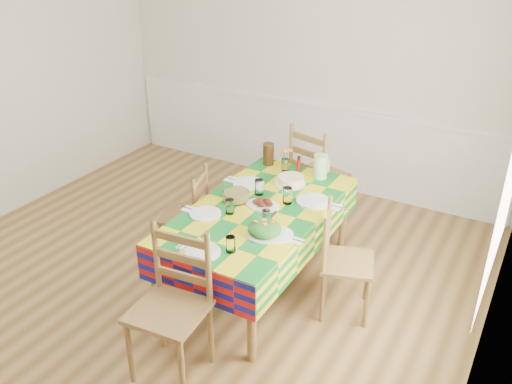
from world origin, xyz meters
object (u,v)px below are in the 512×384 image
at_px(meat_platter, 263,203).
at_px(chair_left, 188,215).
at_px(green_pitcher, 320,167).
at_px(chair_far, 316,176).
at_px(chair_near, 172,307).
at_px(chair_right, 342,262).
at_px(dining_table, 259,216).
at_px(tea_pitcher, 268,154).

relative_size(meat_platter, chair_left, 0.32).
height_order(green_pitcher, chair_far, chair_far).
distance_m(chair_near, chair_right, 1.30).
distance_m(chair_left, chair_right, 1.41).
bearing_deg(chair_far, dining_table, 104.47).
height_order(tea_pitcher, chair_left, tea_pitcher).
relative_size(dining_table, meat_platter, 6.40).
bearing_deg(chair_left, green_pitcher, 111.87).
xyz_separation_m(meat_platter, chair_left, (-0.71, -0.03, -0.29)).
distance_m(tea_pitcher, chair_far, 0.55).
distance_m(chair_far, chair_left, 1.30).
height_order(dining_table, meat_platter, meat_platter).
height_order(meat_platter, chair_left, chair_left).
distance_m(meat_platter, chair_right, 0.75).
height_order(green_pitcher, chair_near, chair_near).
xyz_separation_m(chair_near, chair_right, (0.71, 1.09, -0.06)).
bearing_deg(chair_near, chair_far, 84.82).
bearing_deg(dining_table, chair_right, -1.03).
xyz_separation_m(meat_platter, chair_far, (-0.02, 1.07, -0.21)).
bearing_deg(dining_table, tea_pitcher, 113.94).
relative_size(dining_table, tea_pitcher, 8.93).
xyz_separation_m(green_pitcher, chair_near, (-0.19, -1.84, -0.29)).
xyz_separation_m(chair_near, chair_left, (-0.70, 1.12, -0.08)).
height_order(dining_table, chair_right, chair_right).
relative_size(dining_table, chair_far, 1.74).
relative_size(tea_pitcher, chair_far, 0.19).
bearing_deg(chair_right, meat_platter, 67.76).
relative_size(green_pitcher, chair_near, 0.20).
height_order(meat_platter, chair_far, chair_far).
distance_m(dining_table, chair_left, 0.73).
relative_size(chair_near, chair_far, 0.99).
bearing_deg(tea_pitcher, dining_table, -66.06).
bearing_deg(dining_table, green_pitcher, 76.03).
bearing_deg(chair_right, chair_far, 14.50).
relative_size(meat_platter, green_pitcher, 1.34).
height_order(green_pitcher, tea_pitcher, green_pitcher).
xyz_separation_m(dining_table, tea_pitcher, (-0.34, 0.76, 0.17)).
distance_m(tea_pitcher, chair_near, 1.92).
bearing_deg(green_pitcher, dining_table, -103.97).
height_order(chair_far, chair_left, chair_far).
xyz_separation_m(green_pitcher, chair_right, (0.52, -0.75, -0.36)).
bearing_deg(chair_left, tea_pitcher, 136.72).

